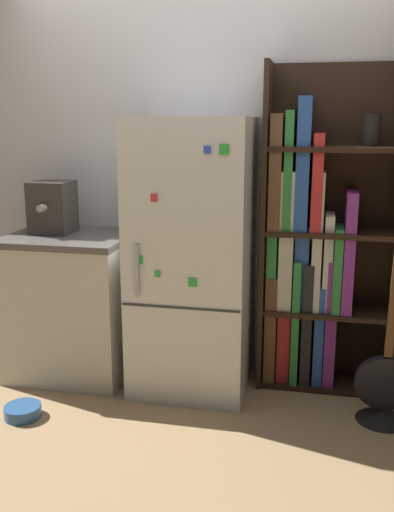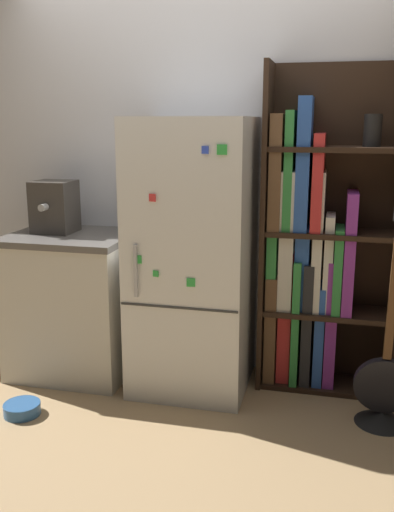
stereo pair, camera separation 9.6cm
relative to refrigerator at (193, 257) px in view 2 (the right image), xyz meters
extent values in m
plane|color=tan|center=(0.00, -0.12, -0.83)|extent=(16.00, 16.00, 0.00)
cube|color=silver|center=(0.00, 0.35, 0.47)|extent=(8.00, 0.05, 2.60)
cube|color=white|center=(0.00, 0.00, 0.00)|extent=(0.69, 0.66, 1.65)
cube|color=#333333|center=(0.00, -0.33, -0.22)|extent=(0.68, 0.01, 0.01)
cube|color=#B2B2B7|center=(-0.24, -0.34, -0.02)|extent=(0.02, 0.02, 0.30)
cube|color=green|center=(-0.23, -0.33, 0.05)|extent=(0.05, 0.01, 0.05)
cube|color=green|center=(-0.13, -0.33, -0.03)|extent=(0.03, 0.01, 0.03)
cube|color=blue|center=(0.15, -0.33, 0.66)|extent=(0.04, 0.02, 0.04)
cube|color=red|center=(-0.14, -0.33, 0.40)|extent=(0.04, 0.02, 0.04)
cube|color=green|center=(0.24, -0.33, 0.66)|extent=(0.05, 0.01, 0.05)
cube|color=green|center=(0.07, -0.33, -0.06)|extent=(0.05, 0.01, 0.05)
cube|color=black|center=(0.42, 0.16, 0.15)|extent=(0.03, 0.34, 1.96)
cube|color=black|center=(0.81, 0.31, 0.15)|extent=(0.82, 0.03, 1.96)
cube|color=black|center=(0.81, 0.16, -0.81)|extent=(0.76, 0.31, 0.03)
cube|color=black|center=(0.81, 0.16, -0.34)|extent=(0.76, 0.31, 0.03)
cube|color=black|center=(0.81, 0.16, 0.15)|extent=(0.76, 0.31, 0.03)
cube|color=black|center=(0.81, 0.16, 0.65)|extent=(0.76, 0.31, 0.03)
cube|color=brown|center=(0.48, 0.16, -0.46)|extent=(0.07, 0.27, 0.68)
cube|color=red|center=(0.56, 0.17, -0.38)|extent=(0.08, 0.22, 0.83)
cube|color=#338C3F|center=(0.63, 0.16, -0.40)|extent=(0.05, 0.28, 0.78)
cube|color=#262628|center=(0.69, 0.16, -0.41)|extent=(0.06, 0.25, 0.77)
cube|color=#2D59B2|center=(0.77, 0.16, -0.48)|extent=(0.06, 0.24, 0.63)
cube|color=purple|center=(0.84, 0.17, -0.40)|extent=(0.07, 0.25, 0.79)
cube|color=#338C3F|center=(0.47, 0.15, 0.04)|extent=(0.06, 0.24, 0.71)
cube|color=silver|center=(0.55, 0.17, 0.10)|extent=(0.08, 0.26, 0.84)
cube|color=#2D59B2|center=(0.65, 0.17, -0.07)|extent=(0.08, 0.22, 0.51)
cube|color=silver|center=(0.73, 0.17, 0.10)|extent=(0.06, 0.26, 0.84)
cube|color=silver|center=(0.80, 0.17, -0.03)|extent=(0.05, 0.24, 0.58)
cube|color=#338C3F|center=(0.86, 0.16, -0.06)|extent=(0.05, 0.27, 0.51)
cube|color=purple|center=(0.92, 0.16, 0.04)|extent=(0.06, 0.27, 0.72)
cube|color=brown|center=(0.48, 0.16, 0.51)|extent=(0.07, 0.29, 0.67)
cube|color=#338C3F|center=(0.55, 0.16, 0.52)|extent=(0.05, 0.27, 0.69)
cube|color=#2D59B2|center=(0.63, 0.15, 0.55)|extent=(0.08, 0.25, 0.77)
cube|color=red|center=(0.72, 0.16, 0.45)|extent=(0.06, 0.28, 0.56)
cylinder|color=black|center=(1.00, 0.16, 0.75)|extent=(0.10, 0.10, 0.18)
cube|color=beige|center=(-0.81, 0.01, -0.38)|extent=(0.75, 0.63, 0.89)
cube|color=#5B5651|center=(-0.81, 0.01, 0.08)|extent=(0.77, 0.65, 0.04)
cube|color=#38332D|center=(-0.93, 0.06, 0.27)|extent=(0.25, 0.23, 0.33)
cylinder|color=#A5A39E|center=(-0.93, -0.09, 0.28)|extent=(0.04, 0.06, 0.04)
cone|color=black|center=(1.14, -0.23, -0.80)|extent=(0.29, 0.29, 0.06)
cylinder|color=black|center=(1.14, -0.23, -0.60)|extent=(0.33, 0.09, 0.33)
cube|color=brown|center=(1.14, -0.31, -0.05)|extent=(0.04, 0.13, 0.77)
cylinder|color=#3366A5|center=(-0.85, -0.62, -0.79)|extent=(0.21, 0.21, 0.07)
torus|color=#3366A5|center=(-0.85, -0.62, -0.76)|extent=(0.21, 0.21, 0.01)
camera|label=1|loc=(0.73, -3.27, 0.80)|focal=40.00mm
camera|label=2|loc=(0.82, -3.25, 0.80)|focal=40.00mm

